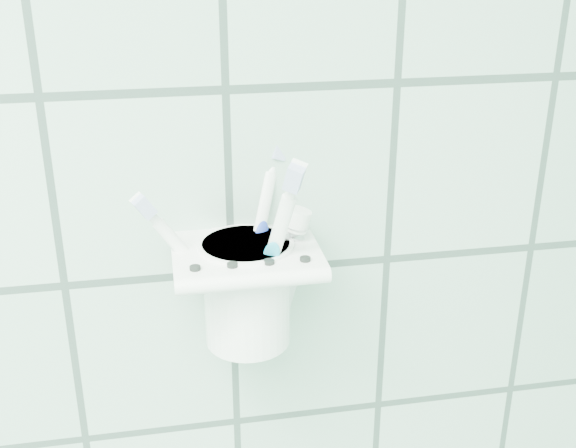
# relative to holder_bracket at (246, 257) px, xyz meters

# --- Properties ---
(holder_bracket) EXTENTS (0.13, 0.11, 0.04)m
(holder_bracket) POSITION_rel_holder_bracket_xyz_m (0.00, 0.00, 0.00)
(holder_bracket) COLOR white
(holder_bracket) RESTS_ON wall_back
(cup) EXTENTS (0.09, 0.09, 0.10)m
(cup) POSITION_rel_holder_bracket_xyz_m (0.00, 0.00, -0.04)
(cup) COLOR white
(cup) RESTS_ON holder_bracket
(toothbrush_pink) EXTENTS (0.09, 0.04, 0.17)m
(toothbrush_pink) POSITION_rel_holder_bracket_xyz_m (-0.00, 0.02, 0.01)
(toothbrush_pink) COLOR white
(toothbrush_pink) RESTS_ON cup
(toothbrush_blue) EXTENTS (0.06, 0.07, 0.19)m
(toothbrush_blue) POSITION_rel_holder_bracket_xyz_m (-0.01, -0.00, 0.02)
(toothbrush_blue) COLOR white
(toothbrush_blue) RESTS_ON cup
(toothbrush_orange) EXTENTS (0.04, 0.08, 0.20)m
(toothbrush_orange) POSITION_rel_holder_bracket_xyz_m (0.01, 0.02, 0.02)
(toothbrush_orange) COLOR white
(toothbrush_orange) RESTS_ON cup
(toothpaste_tube) EXTENTS (0.06, 0.03, 0.13)m
(toothpaste_tube) POSITION_rel_holder_bracket_xyz_m (0.02, 0.01, -0.01)
(toothpaste_tube) COLOR silver
(toothpaste_tube) RESTS_ON cup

